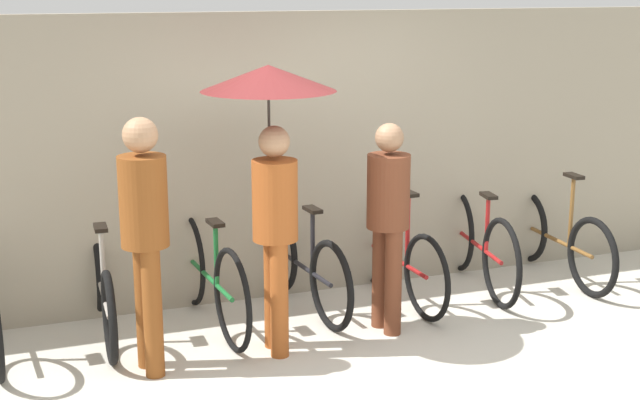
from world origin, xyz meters
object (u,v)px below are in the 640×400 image
object	(u,v)px
parked_bicycle_4	(396,257)
parked_bicycle_3	(303,265)
parked_bicycle_5	(478,244)
pedestrian_center	(271,133)
parked_bicycle_1	(103,290)
pedestrian_trailing	(388,212)
parked_bicycle_2	(209,276)
parked_bicycle_6	(557,238)
pedestrian_leading	(145,225)

from	to	relation	value
parked_bicycle_4	parked_bicycle_3	bearing A→B (deg)	82.14
parked_bicycle_5	pedestrian_center	size ratio (longest dim) A/B	0.85
parked_bicycle_1	pedestrian_trailing	distance (m)	2.21
parked_bicycle_2	pedestrian_trailing	world-z (taller)	pedestrian_trailing
parked_bicycle_2	parked_bicycle_1	bearing A→B (deg)	79.50
parked_bicycle_2	parked_bicycle_4	bearing A→B (deg)	-93.56
pedestrian_trailing	parked_bicycle_4	bearing A→B (deg)	50.92
parked_bicycle_6	pedestrian_trailing	distance (m)	2.12
parked_bicycle_6	pedestrian_trailing	bearing A→B (deg)	109.30
parked_bicycle_3	parked_bicycle_5	size ratio (longest dim) A/B	0.98
pedestrian_leading	parked_bicycle_2	bearing A→B (deg)	42.33
pedestrian_leading	pedestrian_center	world-z (taller)	pedestrian_center
parked_bicycle_2	parked_bicycle_5	size ratio (longest dim) A/B	1.05
pedestrian_leading	pedestrian_center	xyz separation A→B (m)	(0.91, 0.10, 0.55)
parked_bicycle_3	parked_bicycle_5	bearing A→B (deg)	-96.32
parked_bicycle_1	pedestrian_trailing	size ratio (longest dim) A/B	1.09
parked_bicycle_5	parked_bicycle_4	bearing A→B (deg)	101.71
parked_bicycle_5	parked_bicycle_6	world-z (taller)	parked_bicycle_5
parked_bicycle_3	pedestrian_center	world-z (taller)	pedestrian_center
parked_bicycle_2	parked_bicycle_3	size ratio (longest dim) A/B	1.07
pedestrian_center	pedestrian_trailing	distance (m)	1.11
parked_bicycle_2	parked_bicycle_5	xyz separation A→B (m)	(2.39, 0.05, -0.01)
pedestrian_trailing	parked_bicycle_3	bearing A→B (deg)	115.94
parked_bicycle_5	parked_bicycle_6	distance (m)	0.80
parked_bicycle_3	pedestrian_center	distance (m)	1.46
parked_bicycle_6	pedestrian_center	size ratio (longest dim) A/B	0.85
parked_bicycle_1	pedestrian_leading	xyz separation A→B (m)	(0.21, -0.78, 0.68)
parked_bicycle_1	parked_bicycle_4	world-z (taller)	parked_bicycle_4
parked_bicycle_5	pedestrian_trailing	distance (m)	1.42
parked_bicycle_3	parked_bicycle_6	size ratio (longest dim) A/B	0.98
pedestrian_leading	parked_bicycle_5	bearing A→B (deg)	6.64
pedestrian_leading	parked_bicycle_3	bearing A→B (deg)	21.97
parked_bicycle_1	parked_bicycle_3	size ratio (longest dim) A/B	1.02
parked_bicycle_6	parked_bicycle_3	bearing A→B (deg)	90.72
parked_bicycle_1	pedestrian_trailing	bearing A→B (deg)	-105.81
parked_bicycle_2	parked_bicycle_6	distance (m)	3.19
parked_bicycle_2	parked_bicycle_4	world-z (taller)	parked_bicycle_2
parked_bicycle_2	pedestrian_center	world-z (taller)	pedestrian_center
parked_bicycle_3	parked_bicycle_5	world-z (taller)	parked_bicycle_3
parked_bicycle_3	pedestrian_leading	world-z (taller)	pedestrian_leading
parked_bicycle_4	parked_bicycle_2	bearing A→B (deg)	88.06
parked_bicycle_6	parked_bicycle_4	bearing A→B (deg)	92.81
pedestrian_center	parked_bicycle_6	bearing A→B (deg)	15.33
parked_bicycle_1	parked_bicycle_6	xyz separation A→B (m)	(3.98, -0.06, 0.01)
parked_bicycle_2	pedestrian_trailing	size ratio (longest dim) A/B	1.14
parked_bicycle_4	pedestrian_leading	bearing A→B (deg)	105.39
parked_bicycle_1	pedestrian_leading	bearing A→B (deg)	-162.23
parked_bicycle_4	parked_bicycle_6	bearing A→B (deg)	-91.58
parked_bicycle_2	parked_bicycle_6	xyz separation A→B (m)	(3.19, 0.03, -0.03)
parked_bicycle_3	parked_bicycle_1	bearing A→B (deg)	84.79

